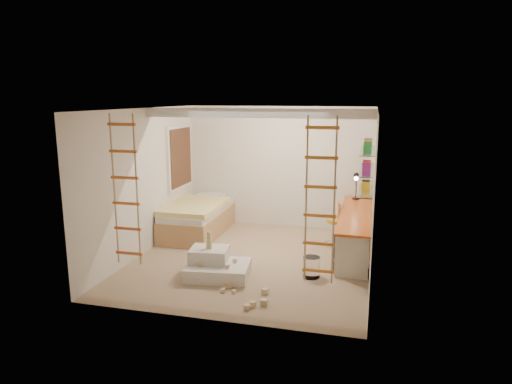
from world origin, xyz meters
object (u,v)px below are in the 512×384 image
(swivel_chair, at_px, (338,230))
(play_platform, at_px, (216,266))
(desk, at_px, (355,231))
(bed, at_px, (198,218))

(swivel_chair, relative_size, play_platform, 0.81)
(desk, relative_size, swivel_chair, 3.25)
(desk, relative_size, play_platform, 2.64)
(bed, bearing_deg, desk, -6.49)
(play_platform, bearing_deg, bed, 118.23)
(bed, distance_m, play_platform, 2.36)
(bed, xyz_separation_m, play_platform, (1.11, -2.07, -0.16))
(bed, relative_size, swivel_chair, 2.32)
(bed, relative_size, play_platform, 1.89)
(desk, distance_m, bed, 3.22)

